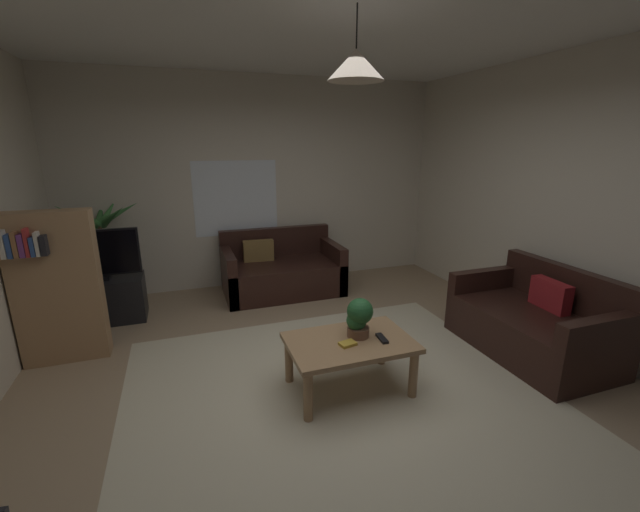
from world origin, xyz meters
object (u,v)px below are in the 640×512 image
(pendant_lamp, at_px, (356,65))
(couch_under_window, at_px, (282,272))
(tv_stand, at_px, (102,300))
(potted_palm_corner, at_px, (104,254))
(bookshelf_corner, at_px, (57,287))
(coffee_table, at_px, (350,348))
(remote_on_table_0, at_px, (382,338))
(couch_right_side, at_px, (534,325))
(book_on_table_0, at_px, (348,344))
(potted_plant_on_table, at_px, (359,317))
(tv, at_px, (95,255))

(pendant_lamp, bearing_deg, couch_under_window, 89.31)
(couch_under_window, bearing_deg, tv_stand, -173.37)
(potted_palm_corner, distance_m, bookshelf_corner, 1.32)
(coffee_table, distance_m, potted_palm_corner, 3.38)
(couch_under_window, relative_size, potted_palm_corner, 1.14)
(couch_under_window, height_order, remote_on_table_0, couch_under_window)
(couch_right_side, relative_size, book_on_table_0, 11.22)
(book_on_table_0, relative_size, tv_stand, 0.14)
(couch_under_window, distance_m, potted_plant_on_table, 2.36)
(book_on_table_0, distance_m, potted_palm_corner, 3.40)
(potted_plant_on_table, xyz_separation_m, pendant_lamp, (-0.09, -0.05, 1.85))
(potted_palm_corner, relative_size, pendant_lamp, 2.91)
(couch_right_side, height_order, potted_plant_on_table, couch_right_side)
(pendant_lamp, bearing_deg, coffee_table, 180.00)
(potted_plant_on_table, distance_m, bookshelf_corner, 2.71)
(potted_palm_corner, bearing_deg, bookshelf_corner, -98.28)
(couch_under_window, height_order, book_on_table_0, couch_under_window)
(tv, bearing_deg, coffee_table, -44.95)
(potted_plant_on_table, bearing_deg, tv_stand, 136.65)
(couch_under_window, height_order, couch_right_side, same)
(tv_stand, xyz_separation_m, pendant_lamp, (2.11, -2.13, 2.21))
(coffee_table, bearing_deg, book_on_table_0, -125.35)
(remote_on_table_0, bearing_deg, couch_right_side, -173.29)
(tv_stand, distance_m, potted_palm_corner, 0.65)
(book_on_table_0, distance_m, potted_plant_on_table, 0.24)
(tv_stand, bearing_deg, book_on_table_0, -46.78)
(remote_on_table_0, bearing_deg, book_on_table_0, 2.91)
(coffee_table, bearing_deg, bookshelf_corner, 150.15)
(couch_under_window, height_order, potted_plant_on_table, couch_under_window)
(book_on_table_0, relative_size, pendant_lamp, 0.28)
(tv, bearing_deg, pendant_lamp, -44.95)
(remote_on_table_0, relative_size, tv_stand, 0.18)
(tv, relative_size, bookshelf_corner, 0.65)
(couch_right_side, bearing_deg, bookshelf_corner, -107.49)
(couch_under_window, relative_size, remote_on_table_0, 9.60)
(coffee_table, relative_size, tv_stand, 1.10)
(coffee_table, xyz_separation_m, remote_on_table_0, (0.25, -0.08, 0.08))
(potted_palm_corner, bearing_deg, book_on_table_0, -52.61)
(tv, bearing_deg, bookshelf_corner, -103.25)
(coffee_table, bearing_deg, remote_on_table_0, -16.88)
(potted_plant_on_table, bearing_deg, bookshelf_corner, 152.01)
(book_on_table_0, height_order, tv_stand, tv_stand)
(couch_right_side, xyz_separation_m, pendant_lamp, (-1.92, 0.01, 2.19))
(bookshelf_corner, relative_size, pendant_lamp, 3.02)
(remote_on_table_0, distance_m, potted_palm_corner, 3.59)
(potted_plant_on_table, bearing_deg, pendant_lamp, -153.86)
(book_on_table_0, bearing_deg, tv_stand, 133.22)
(coffee_table, height_order, book_on_table_0, book_on_table_0)
(couch_under_window, bearing_deg, tv, -172.80)
(pendant_lamp, bearing_deg, potted_palm_corner, 128.73)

